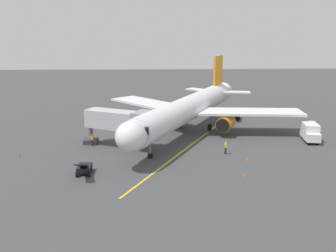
{
  "coord_description": "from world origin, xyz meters",
  "views": [
    {
      "loc": [
        7.48,
        58.35,
        15.37
      ],
      "look_at": [
        5.49,
        8.96,
        3.0
      ],
      "focal_mm": 39.12,
      "sensor_mm": 36.0,
      "label": 1
    }
  ],
  "objects_px": {
    "ground_crew_marshaller": "(92,140)",
    "safety_cone_wing_starboard": "(245,174)",
    "airplane": "(189,108)",
    "box_truck_starboard_side": "(310,132)",
    "ground_crew_wing_walker": "(226,148)",
    "safety_cone_nose_right": "(145,142)",
    "jet_bridge": "(123,122)",
    "belt_loader_portside": "(84,168)",
    "safety_cone_wing_port": "(248,159)",
    "safety_cone_nose_left": "(19,154)",
    "belt_loader_near_nose": "(236,116)"
  },
  "relations": [
    {
      "from": "safety_cone_nose_left",
      "to": "belt_loader_portside",
      "type": "bearing_deg",
      "value": 145.2
    },
    {
      "from": "airplane",
      "to": "safety_cone_nose_right",
      "type": "relative_size",
      "value": 68.22
    },
    {
      "from": "belt_loader_near_nose",
      "to": "airplane",
      "type": "bearing_deg",
      "value": 43.9
    },
    {
      "from": "belt_loader_near_nose",
      "to": "safety_cone_wing_starboard",
      "type": "distance_m",
      "value": 28.68
    },
    {
      "from": "airplane",
      "to": "safety_cone_wing_starboard",
      "type": "distance_m",
      "value": 19.81
    },
    {
      "from": "ground_crew_marshaller",
      "to": "ground_crew_wing_walker",
      "type": "distance_m",
      "value": 18.78
    },
    {
      "from": "ground_crew_marshaller",
      "to": "safety_cone_wing_starboard",
      "type": "bearing_deg",
      "value": 146.83
    },
    {
      "from": "safety_cone_nose_right",
      "to": "ground_crew_marshaller",
      "type": "bearing_deg",
      "value": 5.31
    },
    {
      "from": "airplane",
      "to": "ground_crew_marshaller",
      "type": "distance_m",
      "value": 16.21
    },
    {
      "from": "safety_cone_wing_starboard",
      "to": "belt_loader_portside",
      "type": "bearing_deg",
      "value": -4.61
    },
    {
      "from": "belt_loader_portside",
      "to": "safety_cone_nose_left",
      "type": "xyz_separation_m",
      "value": [
        9.62,
        -6.68,
        -0.44
      ]
    },
    {
      "from": "ground_crew_marshaller",
      "to": "safety_cone_wing_starboard",
      "type": "xyz_separation_m",
      "value": [
        -18.91,
        12.36,
        -0.61
      ]
    },
    {
      "from": "ground_crew_marshaller",
      "to": "safety_cone_nose_left",
      "type": "bearing_deg",
      "value": 25.69
    },
    {
      "from": "belt_loader_portside",
      "to": "box_truck_starboard_side",
      "type": "xyz_separation_m",
      "value": [
        -31.06,
        -11.92,
        0.67
      ]
    },
    {
      "from": "safety_cone_nose_right",
      "to": "safety_cone_wing_port",
      "type": "height_order",
      "value": "same"
    },
    {
      "from": "ground_crew_marshaller",
      "to": "jet_bridge",
      "type": "bearing_deg",
      "value": 166.71
    },
    {
      "from": "airplane",
      "to": "belt_loader_near_nose",
      "type": "height_order",
      "value": "airplane"
    },
    {
      "from": "ground_crew_marshaller",
      "to": "safety_cone_wing_port",
      "type": "xyz_separation_m",
      "value": [
        -20.52,
        7.28,
        -0.61
      ]
    },
    {
      "from": "airplane",
      "to": "ground_crew_wing_walker",
      "type": "height_order",
      "value": "airplane"
    },
    {
      "from": "belt_loader_portside",
      "to": "ground_crew_wing_walker",
      "type": "bearing_deg",
      "value": -159.64
    },
    {
      "from": "jet_bridge",
      "to": "box_truck_starboard_side",
      "type": "distance_m",
      "value": 27.46
    },
    {
      "from": "ground_crew_wing_walker",
      "to": "safety_cone_wing_port",
      "type": "relative_size",
      "value": 3.11
    },
    {
      "from": "airplane",
      "to": "safety_cone_wing_starboard",
      "type": "xyz_separation_m",
      "value": [
        -4.42,
        18.95,
        -3.73
      ]
    },
    {
      "from": "safety_cone_wing_port",
      "to": "ground_crew_marshaller",
      "type": "bearing_deg",
      "value": -19.54
    },
    {
      "from": "ground_crew_marshaller",
      "to": "belt_loader_portside",
      "type": "height_order",
      "value": "belt_loader_portside"
    },
    {
      "from": "safety_cone_wing_starboard",
      "to": "ground_crew_marshaller",
      "type": "bearing_deg",
      "value": -33.17
    },
    {
      "from": "jet_bridge",
      "to": "safety_cone_nose_right",
      "type": "distance_m",
      "value": 4.86
    },
    {
      "from": "jet_bridge",
      "to": "box_truck_starboard_side",
      "type": "relative_size",
      "value": 2.27
    },
    {
      "from": "safety_cone_wing_port",
      "to": "ground_crew_wing_walker",
      "type": "bearing_deg",
      "value": -51.35
    },
    {
      "from": "ground_crew_marshaller",
      "to": "ground_crew_wing_walker",
      "type": "xyz_separation_m",
      "value": [
        -18.25,
        4.44,
        0.0
      ]
    },
    {
      "from": "ground_crew_marshaller",
      "to": "ground_crew_wing_walker",
      "type": "height_order",
      "value": "same"
    },
    {
      "from": "jet_bridge",
      "to": "ground_crew_wing_walker",
      "type": "xyz_separation_m",
      "value": [
        -13.62,
        3.35,
        -2.88
      ]
    },
    {
      "from": "ground_crew_marshaller",
      "to": "safety_cone_nose_left",
      "type": "relative_size",
      "value": 3.11
    },
    {
      "from": "airplane",
      "to": "safety_cone_nose_right",
      "type": "bearing_deg",
      "value": 40.2
    },
    {
      "from": "box_truck_starboard_side",
      "to": "safety_cone_wing_starboard",
      "type": "distance_m",
      "value": 18.69
    },
    {
      "from": "airplane",
      "to": "box_truck_starboard_side",
      "type": "distance_m",
      "value": 18.48
    },
    {
      "from": "safety_cone_nose_left",
      "to": "safety_cone_wing_starboard",
      "type": "relative_size",
      "value": 1.0
    },
    {
      "from": "box_truck_starboard_side",
      "to": "belt_loader_near_nose",
      "type": "bearing_deg",
      "value": -62.22
    },
    {
      "from": "jet_bridge",
      "to": "safety_cone_nose_left",
      "type": "xyz_separation_m",
      "value": [
        13.4,
        3.12,
        -3.49
      ]
    },
    {
      "from": "jet_bridge",
      "to": "airplane",
      "type": "bearing_deg",
      "value": -142.03
    },
    {
      "from": "safety_cone_nose_right",
      "to": "safety_cone_wing_starboard",
      "type": "bearing_deg",
      "value": 131.12
    },
    {
      "from": "belt_loader_near_nose",
      "to": "safety_cone_nose_right",
      "type": "xyz_separation_m",
      "value": [
        16.59,
        15.15,
        -0.44
      ]
    },
    {
      "from": "safety_cone_nose_left",
      "to": "safety_cone_wing_starboard",
      "type": "xyz_separation_m",
      "value": [
        -27.67,
        8.14,
        0.0
      ]
    },
    {
      "from": "airplane",
      "to": "box_truck_starboard_side",
      "type": "height_order",
      "value": "airplane"
    },
    {
      "from": "ground_crew_marshaller",
      "to": "safety_cone_wing_port",
      "type": "height_order",
      "value": "ground_crew_marshaller"
    },
    {
      "from": "jet_bridge",
      "to": "safety_cone_wing_starboard",
      "type": "xyz_separation_m",
      "value": [
        -14.27,
        11.26,
        -3.49
      ]
    },
    {
      "from": "belt_loader_near_nose",
      "to": "belt_loader_portside",
      "type": "bearing_deg",
      "value": 49.01
    },
    {
      "from": "belt_loader_near_nose",
      "to": "safety_cone_nose_right",
      "type": "height_order",
      "value": "belt_loader_near_nose"
    },
    {
      "from": "airplane",
      "to": "ground_crew_wing_walker",
      "type": "relative_size",
      "value": 21.94
    },
    {
      "from": "jet_bridge",
      "to": "belt_loader_portside",
      "type": "height_order",
      "value": "jet_bridge"
    }
  ]
}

